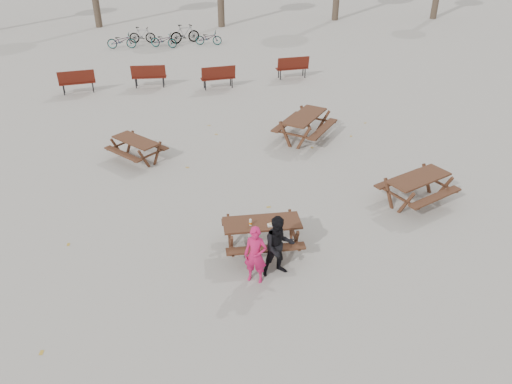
{
  "coord_description": "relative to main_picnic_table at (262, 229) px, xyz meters",
  "views": [
    {
      "loc": [
        -1.47,
        -9.5,
        7.21
      ],
      "look_at": [
        0.0,
        1.0,
        1.0
      ],
      "focal_mm": 35.0,
      "sensor_mm": 36.0,
      "label": 1
    }
  ],
  "objects": [
    {
      "name": "park_bench_row",
      "position": [
        -1.52,
        12.46,
        -0.07
      ],
      "size": [
        11.17,
        1.68,
        1.03
      ],
      "color": "#5C1C12",
      "rests_on": "ground"
    },
    {
      "name": "picnic_table_far",
      "position": [
        2.42,
        6.11,
        -0.15
      ],
      "size": [
        2.51,
        2.59,
        0.87
      ],
      "primitive_type": null,
      "rotation": [
        0.0,
        0.0,
        0.93
      ],
      "color": "#341F12",
      "rests_on": "ground"
    },
    {
      "name": "picnic_table_east",
      "position": [
        4.51,
        1.54,
        -0.19
      ],
      "size": [
        2.29,
        2.12,
        0.79
      ],
      "primitive_type": null,
      "rotation": [
        0.0,
        0.0,
        0.45
      ],
      "color": "#341F12",
      "rests_on": "ground"
    },
    {
      "name": "soda_bottle",
      "position": [
        -0.28,
        -0.1,
        0.26
      ],
      "size": [
        0.07,
        0.07,
        0.17
      ],
      "color": "silver",
      "rests_on": "main_picnic_table"
    },
    {
      "name": "adult",
      "position": [
        0.23,
        -0.93,
        0.15
      ],
      "size": [
        0.78,
        0.65,
        1.47
      ],
      "primitive_type": "imported",
      "rotation": [
        0.0,
        0.0,
        0.14
      ],
      "color": "black",
      "rests_on": "ground"
    },
    {
      "name": "picnic_table_north",
      "position": [
        -3.24,
        5.27,
        -0.24
      ],
      "size": [
        2.06,
        2.07,
        0.7
      ],
      "primitive_type": null,
      "rotation": [
        0.0,
        0.0,
        -0.82
      ],
      "color": "#341F12",
      "rests_on": "ground"
    },
    {
      "name": "main_picnic_table",
      "position": [
        0.0,
        0.0,
        0.0
      ],
      "size": [
        1.8,
        1.45,
        0.78
      ],
      "color": "#341F12",
      "rests_on": "ground"
    },
    {
      "name": "food_tray",
      "position": [
        0.19,
        -0.18,
        0.21
      ],
      "size": [
        0.18,
        0.11,
        0.03
      ],
      "primitive_type": "cube",
      "color": "silver",
      "rests_on": "main_picnic_table"
    },
    {
      "name": "bicycle_row",
      "position": [
        -2.6,
        20.03,
        -0.14
      ],
      "size": [
        6.48,
        2.04,
        1.05
      ],
      "color": "black",
      "rests_on": "ground"
    },
    {
      "name": "bread_roll",
      "position": [
        0.19,
        -0.18,
        0.25
      ],
      "size": [
        0.14,
        0.06,
        0.05
      ],
      "primitive_type": "ellipsoid",
      "color": "tan",
      "rests_on": "food_tray"
    },
    {
      "name": "fallen_leaves",
      "position": [
        0.5,
        2.5,
        -0.58
      ],
      "size": [
        11.0,
        11.0,
        0.01
      ],
      "primitive_type": null,
      "color": "#B0892A",
      "rests_on": "ground"
    },
    {
      "name": "child",
      "position": [
        -0.31,
        -1.09,
        0.1
      ],
      "size": [
        0.58,
        0.49,
        1.36
      ],
      "primitive_type": "imported",
      "rotation": [
        0.0,
        0.0,
        -0.38
      ],
      "color": "#C01853",
      "rests_on": "ground"
    },
    {
      "name": "ground",
      "position": [
        0.0,
        0.0,
        -0.59
      ],
      "size": [
        80.0,
        80.0,
        0.0
      ],
      "primitive_type": "plane",
      "color": "gray",
      "rests_on": "ground"
    }
  ]
}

